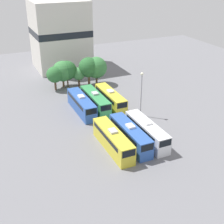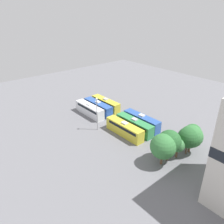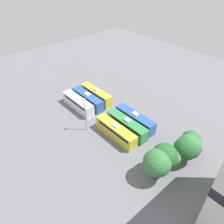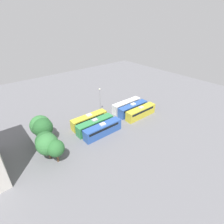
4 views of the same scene
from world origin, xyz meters
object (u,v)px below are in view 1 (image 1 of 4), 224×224
object	(u,v)px
tree_3	(79,74)
depot_building	(60,35)
bus_3	(81,104)
tree_1	(63,71)
tree_2	(67,70)
tree_5	(96,68)
worker_person	(105,120)
bus_5	(110,98)
tree_4	(89,67)
tree_0	(55,75)
bus_4	(95,101)
light_pole	(141,88)
bus_0	(113,140)
bus_1	(130,135)
bus_2	(147,131)

from	to	relation	value
tree_3	depot_building	size ratio (longest dim) A/B	0.25
bus_3	tree_1	distance (m)	15.52
tree_2	tree_5	bearing A→B (deg)	-10.63
bus_3	tree_5	bearing A→B (deg)	57.40
worker_person	depot_building	size ratio (longest dim) A/B	0.09
bus_5	tree_1	bearing A→B (deg)	112.02
tree_2	tree_4	size ratio (longest dim) A/B	0.91
worker_person	tree_5	bearing A→B (deg)	72.96
bus_5	tree_0	bearing A→B (deg)	120.76
bus_4	bus_5	world-z (taller)	same
bus_3	tree_2	size ratio (longest dim) A/B	1.77
light_pole	tree_0	bearing A→B (deg)	119.88
tree_1	bus_0	bearing A→B (deg)	-90.94
tree_2	tree_1	bearing A→B (deg)	175.43
bus_3	tree_3	distance (m)	15.25
worker_person	light_pole	xyz separation A→B (m)	(7.77, 0.03, 5.41)
bus_1	bus_2	bearing A→B (deg)	-1.11
bus_5	worker_person	bearing A→B (deg)	-120.77
bus_4	bus_3	bearing A→B (deg)	-172.98
bus_5	tree_0	distance (m)	16.62
bus_3	tree_1	bearing A→B (deg)	87.96
bus_3	light_pole	xyz separation A→B (m)	(10.33, -6.70, 4.33)
tree_3	tree_4	xyz separation A→B (m)	(2.46, -0.65, 1.56)
tree_1	depot_building	world-z (taller)	depot_building
bus_0	bus_2	xyz separation A→B (m)	(6.61, 0.23, 0.00)
bus_5	tree_1	distance (m)	16.51
bus_0	tree_2	size ratio (longest dim) A/B	1.77
bus_1	bus_3	bearing A→B (deg)	102.41
bus_3	tree_4	bearing A→B (deg)	63.85
tree_5	tree_1	bearing A→B (deg)	170.15
bus_2	bus_4	size ratio (longest dim) A/B	1.00
tree_5	light_pole	bearing A→B (deg)	-85.96
light_pole	tree_3	size ratio (longest dim) A/B	1.94
bus_3	tree_0	bearing A→B (deg)	96.98
bus_3	depot_building	xyz separation A→B (m)	(4.77, 31.24, 7.80)
bus_1	tree_2	distance (m)	30.87
tree_2	tree_3	xyz separation A→B (m)	(2.72, -0.70, -1.08)
bus_0	tree_1	xyz separation A→B (m)	(0.51, 31.10, 2.33)
bus_2	light_pole	world-z (taller)	light_pole
tree_0	tree_5	size ratio (longest dim) A/B	0.83
bus_2	depot_building	world-z (taller)	depot_building
bus_2	light_pole	xyz separation A→B (m)	(3.69, 8.85, 4.33)
bus_3	tree_4	xyz separation A→B (m)	(6.83, 13.90, 2.89)
bus_3	depot_building	bearing A→B (deg)	81.32
tree_1	tree_2	xyz separation A→B (m)	(1.09, -0.09, 0.08)
bus_1	tree_2	xyz separation A→B (m)	(-1.77, 30.72, 2.40)
tree_2	bus_5	bearing A→B (deg)	-71.52
tree_1	light_pole	bearing A→B (deg)	-66.04
bus_3	bus_4	bearing A→B (deg)	7.02
tree_0	bus_0	bearing A→B (deg)	-86.59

